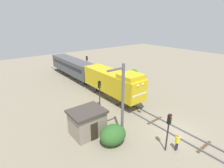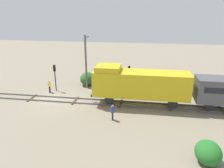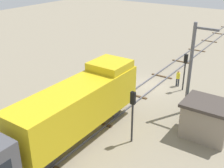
# 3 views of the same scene
# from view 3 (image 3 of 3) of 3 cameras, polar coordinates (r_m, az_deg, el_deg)

# --- Properties ---
(ground_plane) EXTENTS (104.79, 104.79, 0.00)m
(ground_plane) POSITION_cam_3_polar(r_m,az_deg,el_deg) (29.32, 7.65, -0.30)
(ground_plane) COLOR gray
(railway_track) EXTENTS (2.40, 69.86, 0.16)m
(railway_track) POSITION_cam_3_polar(r_m,az_deg,el_deg) (29.29, 7.66, -0.17)
(railway_track) COLOR #595960
(railway_track) RESTS_ON ground
(locomotive) EXTENTS (2.90, 11.60, 4.60)m
(locomotive) POSITION_cam_3_polar(r_m,az_deg,el_deg) (19.91, -6.43, -3.77)
(locomotive) COLOR gold
(locomotive) RESTS_ON railway_track
(traffic_signal_near) EXTENTS (0.32, 0.34, 3.74)m
(traffic_signal_near) POSITION_cam_3_polar(r_m,az_deg,el_deg) (28.01, 14.65, 3.69)
(traffic_signal_near) COLOR #262628
(traffic_signal_near) RESTS_ON ground
(traffic_signal_mid) EXTENTS (0.32, 0.34, 3.94)m
(traffic_signal_mid) POSITION_cam_3_polar(r_m,az_deg,el_deg) (19.23, 4.23, -4.82)
(traffic_signal_mid) COLOR #262628
(traffic_signal_mid) RESTS_ON ground
(worker_near_track) EXTENTS (0.38, 0.38, 1.70)m
(worker_near_track) POSITION_cam_3_polar(r_m,az_deg,el_deg) (29.34, 13.27, 1.38)
(worker_near_track) COLOR #262B38
(worker_near_track) RESTS_ON ground
(worker_by_signal) EXTENTS (0.38, 0.38, 1.70)m
(worker_by_signal) POSITION_cam_3_polar(r_m,az_deg,el_deg) (24.91, -9.91, -2.56)
(worker_by_signal) COLOR #262B38
(worker_by_signal) RESTS_ON ground
(catenary_mast) EXTENTS (1.94, 0.28, 7.69)m
(catenary_mast) POSITION_cam_3_polar(r_m,az_deg,el_deg) (23.36, 15.77, 3.31)
(catenary_mast) COLOR #595960
(catenary_mast) RESTS_ON ground
(relay_hut) EXTENTS (3.50, 2.90, 2.74)m
(relay_hut) POSITION_cam_3_polar(r_m,az_deg,el_deg) (21.64, 18.70, -6.77)
(relay_hut) COLOR gray
(relay_hut) RESTS_ON ground
(bush_near) EXTENTS (2.67, 2.18, 1.94)m
(bush_near) POSITION_cam_3_polar(r_m,az_deg,el_deg) (24.51, 18.07, -4.00)
(bush_near) COLOR #2D5D26
(bush_near) RESTS_ON ground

